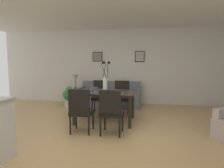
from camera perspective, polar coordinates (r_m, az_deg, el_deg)
The scene contains 21 objects.
ground_plane at distance 4.06m, azimuth -2.47°, elevation -14.60°, with size 9.00×9.00×0.00m, color tan.
back_wall_panel at distance 7.00m, azimuth 3.18°, elevation 5.03°, with size 9.00×0.10×2.60m, color silver.
ceiling_panel at distance 4.35m, azimuth -1.43°, elevation 22.19°, with size 9.00×7.20×0.08m, color white.
dining_table at distance 4.83m, azimuth -1.96°, elevation -3.17°, with size 1.40×0.99×0.74m.
dining_chair_near_left at distance 4.08m, azimuth -8.97°, elevation -7.04°, with size 0.46×0.46×0.92m.
dining_chair_near_right at distance 5.78m, azimuth -3.44°, elevation -3.07°, with size 0.47×0.47×0.92m.
dining_chair_far_left at distance 3.92m, azimuth -0.27°, elevation -7.50°, with size 0.45×0.45×0.92m.
dining_chair_far_right at distance 5.67m, azimuth 2.85°, elevation -3.24°, with size 0.46×0.46×0.92m.
centerpiece_vase at distance 4.78m, azimuth -1.97°, elevation 1.19°, with size 0.21×0.23×0.73m.
placemat_near_left at distance 4.68m, azimuth -6.31°, elevation -2.42°, with size 0.32×0.32×0.01m, color #4C4742.
bowl_near_left at distance 4.67m, azimuth -6.32°, elevation -1.97°, with size 0.17×0.17×0.07m.
placemat_near_right at distance 5.10m, azimuth -4.92°, elevation -1.68°, with size 0.32×0.32×0.01m, color #4C4742.
bowl_near_right at distance 5.10m, azimuth -4.93°, elevation -1.27°, with size 0.17×0.17×0.07m.
placemat_far_left at distance 4.54m, azimuth 1.35°, elevation -2.63°, with size 0.32×0.32×0.01m, color #4C4742.
bowl_far_left at distance 4.54m, azimuth 1.35°, elevation -2.17°, with size 0.17×0.17×0.07m.
sofa at distance 6.61m, azimuth -0.67°, elevation -3.92°, with size 2.02×0.84×0.80m.
side_table at distance 6.92m, azimuth -10.44°, elevation -3.74°, with size 0.36×0.36×0.52m, color black.
table_lamp at distance 6.84m, azimuth -10.54°, elevation 1.49°, with size 0.22×0.22×0.51m.
framed_picture_left at distance 7.10m, azimuth -4.23°, elevation 7.84°, with size 0.35×0.03×0.34m.
framed_picture_center at distance 6.89m, azimuth 8.00°, elevation 7.85°, with size 0.33×0.03×0.38m.
potted_plant at distance 6.61m, azimuth -12.47°, elevation -3.26°, with size 0.36×0.36×0.67m.
Camera 1 is at (0.82, -3.70, 1.44)m, focal length 31.70 mm.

